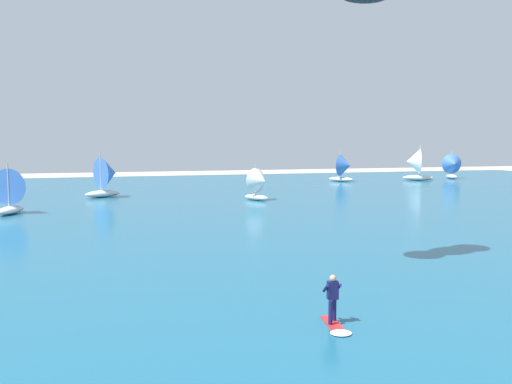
# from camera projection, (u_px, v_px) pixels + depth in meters

# --- Properties ---
(ocean) EXTENTS (160.00, 90.00, 0.10)m
(ocean) POSITION_uv_depth(u_px,v_px,m) (152.00, 206.00, 49.78)
(ocean) COLOR #1E607F
(ocean) RESTS_ON ground
(kitesurfer) EXTENTS (0.84, 2.01, 1.67)m
(kitesurfer) POSITION_uv_depth(u_px,v_px,m) (334.00, 308.00, 16.95)
(kitesurfer) COLOR red
(kitesurfer) RESTS_ON ocean
(sailboat_far_right) EXTENTS (3.66, 4.15, 4.66)m
(sailboat_far_right) POSITION_uv_depth(u_px,v_px,m) (453.00, 166.00, 86.10)
(sailboat_far_right) COLOR white
(sailboat_far_right) RESTS_ON ocean
(sailboat_mid_left) EXTENTS (3.07, 3.44, 3.84)m
(sailboat_mid_left) POSITION_uv_depth(u_px,v_px,m) (259.00, 184.00, 53.74)
(sailboat_mid_left) COLOR white
(sailboat_mid_left) RESTS_ON ocean
(sailboat_center_horizon) EXTENTS (4.11, 4.18, 4.70)m
(sailboat_center_horizon) POSITION_uv_depth(u_px,v_px,m) (344.00, 168.00, 79.71)
(sailboat_center_horizon) COLOR white
(sailboat_center_horizon) RESTS_ON ocean
(sailboat_anchored_offshore) EXTENTS (3.44, 3.87, 4.35)m
(sailboat_anchored_offshore) POSITION_uv_depth(u_px,v_px,m) (13.00, 190.00, 43.98)
(sailboat_anchored_offshore) COLOR white
(sailboat_anchored_offshore) RESTS_ON ocean
(sailboat_leading) EXTENTS (5.03, 4.49, 5.63)m
(sailboat_leading) POSITION_uv_depth(u_px,v_px,m) (414.00, 164.00, 82.29)
(sailboat_leading) COLOR silver
(sailboat_leading) RESTS_ON ocean
(sailboat_far_left) EXTENTS (4.46, 3.97, 4.97)m
(sailboat_far_left) POSITION_uv_depth(u_px,v_px,m) (107.00, 177.00, 57.34)
(sailboat_far_left) COLOR white
(sailboat_far_left) RESTS_ON ocean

